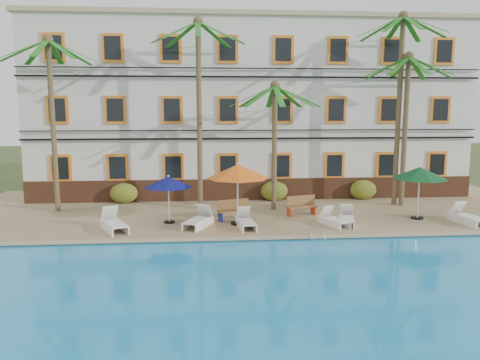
{
  "coord_description": "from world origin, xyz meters",
  "views": [
    {
      "loc": [
        -2.92,
        -18.65,
        5.36
      ],
      "look_at": [
        -1.15,
        3.0,
        2.0
      ],
      "focal_mm": 35.0,
      "sensor_mm": 36.0,
      "label": 1
    }
  ],
  "objects": [
    {
      "name": "lounger_d",
      "position": [
        2.8,
        0.97,
        0.51
      ],
      "size": [
        1.15,
        1.78,
        0.79
      ],
      "color": "white",
      "rests_on": "pool_deck"
    },
    {
      "name": "swimming_pool",
      "position": [
        0.0,
        -7.0,
        0.1
      ],
      "size": [
        26.0,
        12.0,
        0.2
      ],
      "primitive_type": "cube",
      "color": "#1C91D2",
      "rests_on": "ground"
    },
    {
      "name": "lounger_c",
      "position": [
        -1.08,
        0.89,
        0.52
      ],
      "size": [
        0.83,
        1.85,
        0.85
      ],
      "color": "white",
      "rests_on": "pool_deck"
    },
    {
      "name": "shrub_mid",
      "position": [
        1.05,
        6.6,
        0.8
      ],
      "size": [
        1.5,
        0.9,
        1.1
      ],
      "primitive_type": "ellipsoid",
      "color": "#185117",
      "rests_on": "pool_deck"
    },
    {
      "name": "palm_b",
      "position": [
        -3.04,
        4.97,
        6.25
      ],
      "size": [
        4.57,
        4.57,
        9.49
      ],
      "color": "brown",
      "rests_on": "pool_deck"
    },
    {
      "name": "lounger_a",
      "position": [
        -6.65,
        0.85,
        0.56
      ],
      "size": [
        1.52,
        2.15,
        0.96
      ],
      "color": "white",
      "rests_on": "pool_deck"
    },
    {
      "name": "palm_e",
      "position": [
        7.57,
        4.86,
        5.37
      ],
      "size": [
        4.57,
        4.57,
        7.93
      ],
      "color": "brown",
      "rests_on": "pool_deck"
    },
    {
      "name": "palm_c",
      "position": [
        0.68,
        4.4,
        4.49
      ],
      "size": [
        4.57,
        4.57,
        6.43
      ],
      "color": "brown",
      "rests_on": "pool_deck"
    },
    {
      "name": "ground",
      "position": [
        0.0,
        0.0,
        0.0
      ],
      "size": [
        100.0,
        100.0,
        0.0
      ],
      "primitive_type": "plane",
      "color": "#384C23",
      "rests_on": "ground"
    },
    {
      "name": "pool_ladder",
      "position": [
        1.56,
        -1.0,
        0.25
      ],
      "size": [
        0.54,
        0.74,
        0.74
      ],
      "color": "silver",
      "rests_on": "ground"
    },
    {
      "name": "bench_right",
      "position": [
        1.79,
        3.05,
        0.72
      ],
      "size": [
        1.57,
        0.88,
        0.93
      ],
      "color": "olive",
      "rests_on": "pool_deck"
    },
    {
      "name": "shrub_right",
      "position": [
        6.1,
        6.6,
        0.8
      ],
      "size": [
        1.5,
        0.9,
        1.1
      ],
      "primitive_type": "ellipsoid",
      "color": "#185117",
      "rests_on": "pool_deck"
    },
    {
      "name": "palm_a",
      "position": [
        -10.16,
        4.94,
        5.73
      ],
      "size": [
        4.57,
        4.57,
        8.56
      ],
      "color": "brown",
      "rests_on": "pool_deck"
    },
    {
      "name": "hotel_building",
      "position": [
        0.0,
        9.98,
        5.37
      ],
      "size": [
        25.4,
        6.44,
        10.22
      ],
      "color": "silver",
      "rests_on": "pool_deck"
    },
    {
      "name": "umbrella_green",
      "position": [
        7.04,
        1.86,
        2.38
      ],
      "size": [
        2.5,
        2.5,
        2.5
      ],
      "color": "black",
      "rests_on": "pool_deck"
    },
    {
      "name": "lounger_e",
      "position": [
        3.44,
        1.11,
        0.52
      ],
      "size": [
        1.11,
        1.86,
        0.83
      ],
      "color": "white",
      "rests_on": "pool_deck"
    },
    {
      "name": "bench_left",
      "position": [
        -1.53,
        2.39,
        0.72
      ],
      "size": [
        1.57,
        0.9,
        0.93
      ],
      "color": "olive",
      "rests_on": "pool_deck"
    },
    {
      "name": "lounger_b",
      "position": [
        -3.11,
        1.21,
        0.55
      ],
      "size": [
        1.42,
        2.05,
        0.92
      ],
      "color": "white",
      "rests_on": "pool_deck"
    },
    {
      "name": "lounger_f",
      "position": [
        8.84,
        0.85,
        0.54
      ],
      "size": [
        1.03,
        2.01,
        0.91
      ],
      "color": "white",
      "rests_on": "pool_deck"
    },
    {
      "name": "palm_d",
      "position": [
        7.27,
        5.06,
        6.5
      ],
      "size": [
        4.57,
        4.57,
        9.93
      ],
      "color": "brown",
      "rests_on": "pool_deck"
    },
    {
      "name": "pool_deck",
      "position": [
        0.0,
        5.0,
        0.12
      ],
      "size": [
        30.0,
        12.0,
        0.25
      ],
      "primitive_type": "cube",
      "color": "tan",
      "rests_on": "ground"
    },
    {
      "name": "umbrella_blue",
      "position": [
        -4.42,
        2.01,
        2.1
      ],
      "size": [
        2.17,
        2.17,
        2.17
      ],
      "color": "black",
      "rests_on": "pool_deck"
    },
    {
      "name": "pool_coping",
      "position": [
        0.0,
        -0.9,
        0.28
      ],
      "size": [
        30.0,
        0.35,
        0.06
      ],
      "primitive_type": "cube",
      "color": "tan",
      "rests_on": "pool_deck"
    },
    {
      "name": "shrub_left",
      "position": [
        -7.15,
        6.6,
        0.8
      ],
      "size": [
        1.5,
        0.9,
        1.1
      ],
      "primitive_type": "ellipsoid",
      "color": "#185117",
      "rests_on": "pool_deck"
    },
    {
      "name": "umbrella_red",
      "position": [
        -1.38,
        1.5,
        2.6
      ],
      "size": [
        2.76,
        2.76,
        2.75
      ],
      "color": "black",
      "rests_on": "pool_deck"
    }
  ]
}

